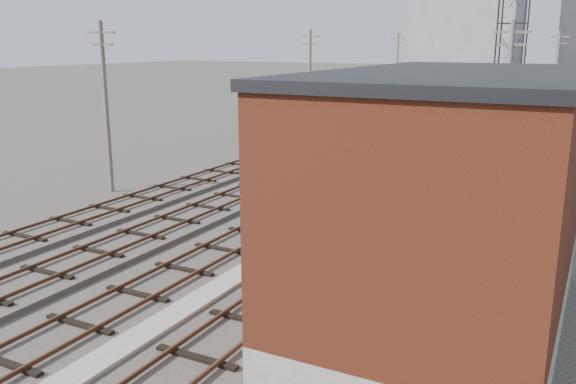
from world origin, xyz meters
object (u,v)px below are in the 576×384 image
Objects in this scene: site_trailer at (351,123)px; car_red at (280,128)px; car_silver at (340,120)px; signal_mast at (323,224)px; switch_stand at (420,141)px; car_grey at (282,123)px.

site_trailer reaches higher than car_red.
car_red is 1.11× the size of car_silver.
signal_mast reaches higher than switch_stand.
site_trailer is 1.57× the size of car_silver.
switch_stand reaches higher than car_grey.
site_trailer is 1.52× the size of car_grey.
signal_mast reaches higher than car_grey.
site_trailer is at bearing -163.48° from car_silver.
car_silver is at bearing 122.46° from site_trailer.
site_trailer reaches higher than switch_stand.
switch_stand is 0.32× the size of car_red.
car_red is at bearing -154.65° from car_grey.
car_red reaches higher than car_grey.
car_grey is (-7.83, 2.38, -0.69)m from site_trailer.
switch_stand is at bearing 99.69° from signal_mast.
signal_mast is 0.99× the size of car_red.
car_silver is (-10.54, 9.38, -0.01)m from switch_stand.
site_trailer is 1.41× the size of car_red.
site_trailer is 8.22m from car_grey.
car_silver is at bearing -43.68° from car_grey.
switch_stand is (-4.94, 28.92, -1.92)m from signal_mast.
signal_mast reaches higher than car_red.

